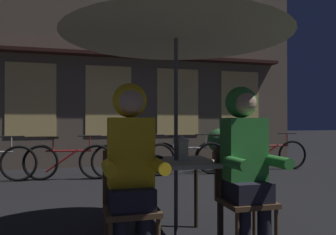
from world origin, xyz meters
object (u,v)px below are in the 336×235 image
object	(u,v)px
chair_left	(130,200)
bicycle_second	(69,161)
bicycle_third	(134,160)
bicycle_furthest	(271,154)
chair_right	(242,193)
bicycle_fourth	(187,157)
potted_plant	(219,144)
patio_umbrella	(176,18)
bicycle_fifth	(231,155)
person_right_hooded	(245,152)
lantern	(182,147)
cafe_table	(176,171)
book	(151,157)
person_left_hooded	(131,155)

from	to	relation	value
chair_left	bicycle_second	distance (m)	3.90
bicycle_third	bicycle_furthest	xyz separation A→B (m)	(3.17, 0.21, 0.00)
chair_left	chair_right	bearing A→B (deg)	0.00
bicycle_fourth	potted_plant	distance (m)	1.59
patio_umbrella	bicycle_fifth	size ratio (longest dim) A/B	1.37
bicycle_fifth	bicycle_furthest	size ratio (longest dim) A/B	1.01
chair_right	person_right_hooded	world-z (taller)	person_right_hooded
chair_right	bicycle_fifth	distance (m)	4.45
lantern	person_right_hooded	bearing A→B (deg)	-46.97
cafe_table	patio_umbrella	distance (m)	1.42
lantern	person_right_hooded	distance (m)	0.61
lantern	chair_right	distance (m)	0.68
cafe_table	bicycle_third	distance (m)	3.46
cafe_table	book	xyz separation A→B (m)	(-0.19, 0.21, 0.11)
cafe_table	patio_umbrella	world-z (taller)	patio_umbrella
book	bicycle_third	bearing A→B (deg)	77.41
chair_right	person_right_hooded	distance (m)	0.36
bicycle_second	bicycle_furthest	distance (m)	4.41
potted_plant	person_left_hooded	bearing A→B (deg)	-120.50
person_left_hooded	bicycle_fourth	size ratio (longest dim) A/B	0.85
chair_left	potted_plant	xyz separation A→B (m)	(2.94, 4.93, 0.05)
lantern	book	world-z (taller)	lantern
cafe_table	bicycle_fourth	world-z (taller)	bicycle_fourth
patio_umbrella	lantern	distance (m)	1.20
person_right_hooded	bicycle_fifth	bearing A→B (deg)	65.58
chair_right	bicycle_furthest	distance (m)	4.92
bicycle_fourth	bicycle_fifth	world-z (taller)	same
bicycle_fourth	lantern	bearing A→B (deg)	-108.89
patio_umbrella	chair_right	world-z (taller)	patio_umbrella
patio_umbrella	cafe_table	bearing A→B (deg)	0.00
person_left_hooded	book	world-z (taller)	person_left_hooded
bicycle_second	bicycle_fifth	xyz separation A→B (m)	(3.43, 0.18, 0.00)
person_left_hooded	bicycle_fourth	distance (m)	4.36
bicycle_fourth	book	bearing A→B (deg)	-113.77
cafe_table	bicycle_fifth	size ratio (longest dim) A/B	0.44
chair_left	potted_plant	bearing A→B (deg)	59.21
chair_right	bicycle_fifth	bearing A→B (deg)	65.28
cafe_table	lantern	world-z (taller)	lantern
bicycle_fourth	book	size ratio (longest dim) A/B	8.21
bicycle_fifth	book	size ratio (longest dim) A/B	8.40
cafe_table	chair_left	size ratio (longest dim) A/B	0.85
patio_umbrella	chair_left	size ratio (longest dim) A/B	2.66
patio_umbrella	bicycle_second	distance (m)	4.03
lantern	bicycle_fifth	xyz separation A→B (m)	(2.27, 3.65, -0.51)
chair_right	bicycle_fifth	size ratio (longest dim) A/B	0.52
cafe_table	patio_umbrella	size ratio (longest dim) A/B	0.32
bicycle_second	bicycle_fourth	world-z (taller)	same
lantern	bicycle_second	world-z (taller)	lantern
patio_umbrella	book	xyz separation A→B (m)	(-0.19, 0.21, -1.31)
cafe_table	chair_right	xyz separation A→B (m)	(0.48, -0.37, -0.15)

